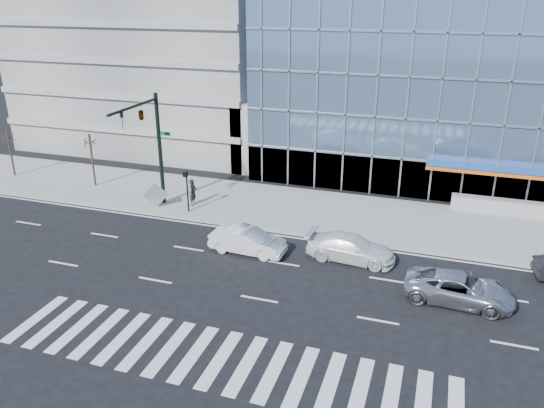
{
  "coord_description": "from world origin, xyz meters",
  "views": [
    {
      "loc": [
        7.93,
        -25.81,
        14.6
      ],
      "look_at": [
        -1.64,
        3.0,
        2.34
      ],
      "focal_mm": 35.0,
      "sensor_mm": 36.0,
      "label": 1
    }
  ],
  "objects": [
    {
      "name": "ped_signal_post",
      "position": [
        -8.5,
        4.94,
        2.14
      ],
      "size": [
        0.3,
        0.33,
        3.0
      ],
      "color": "black",
      "rests_on": "sidewalk"
    },
    {
      "name": "white_sedan",
      "position": [
        -2.41,
        0.7,
        0.76
      ],
      "size": [
        4.65,
        1.8,
        1.51
      ],
      "primitive_type": "imported",
      "rotation": [
        0.0,
        0.0,
        1.53
      ],
      "color": "silver",
      "rests_on": "ground"
    },
    {
      "name": "tilted_panel",
      "position": [
        -11.06,
        5.0,
        1.07
      ],
      "size": [
        1.68,
        0.85,
        1.84
      ],
      "primitive_type": "cube",
      "rotation": [
        0.0,
        0.75,
        0.45
      ],
      "color": "#959595",
      "rests_on": "sidewalk"
    },
    {
      "name": "traffic_signal",
      "position": [
        -11.0,
        4.57,
        6.16
      ],
      "size": [
        1.14,
        5.74,
        8.0
      ],
      "color": "black",
      "rests_on": "sidewalk"
    },
    {
      "name": "parking_garage",
      "position": [
        -20.0,
        26.0,
        10.0
      ],
      "size": [
        24.0,
        24.0,
        20.0
      ],
      "primitive_type": "cube",
      "color": "gray",
      "rests_on": "ground"
    },
    {
      "name": "street_tree_far",
      "position": [
        -26.0,
        7.5,
        3.45
      ],
      "size": [
        1.1,
        1.1,
        3.87
      ],
      "color": "#332319",
      "rests_on": "sidewalk"
    },
    {
      "name": "theatre_building",
      "position": [
        14.0,
        26.0,
        7.5
      ],
      "size": [
        42.0,
        26.0,
        15.0
      ],
      "primitive_type": "cube",
      "color": "#6786AD",
      "rests_on": "ground"
    },
    {
      "name": "ground",
      "position": [
        0.0,
        0.0,
        0.0
      ],
      "size": [
        160.0,
        160.0,
        0.0
      ],
      "primitive_type": "plane",
      "color": "black",
      "rests_on": "ground"
    },
    {
      "name": "silver_suv",
      "position": [
        9.59,
        -1.04,
        0.75
      ],
      "size": [
        5.52,
        2.77,
        1.5
      ],
      "primitive_type": "imported",
      "rotation": [
        0.0,
        0.0,
        1.52
      ],
      "color": "silver",
      "rests_on": "ground"
    },
    {
      "name": "ramp_block",
      "position": [
        -6.0,
        18.0,
        3.0
      ],
      "size": [
        6.0,
        8.0,
        6.0
      ],
      "primitive_type": "cube",
      "color": "gray",
      "rests_on": "ground"
    },
    {
      "name": "street_tree_near",
      "position": [
        -18.0,
        7.5,
        3.78
      ],
      "size": [
        1.1,
        1.1,
        4.23
      ],
      "color": "#332319",
      "rests_on": "sidewalk"
    },
    {
      "name": "pedestrian",
      "position": [
        -8.73,
        6.25,
        1.12
      ],
      "size": [
        0.47,
        0.71,
        1.94
      ],
      "primitive_type": "imported",
      "rotation": [
        0.0,
        0.0,
        1.58
      ],
      "color": "black",
      "rests_on": "sidewalk"
    },
    {
      "name": "sidewalk",
      "position": [
        0.0,
        8.0,
        0.07
      ],
      "size": [
        120.0,
        8.0,
        0.15
      ],
      "primitive_type": "cube",
      "color": "gray",
      "rests_on": "ground"
    },
    {
      "name": "white_suv",
      "position": [
        3.59,
        1.73,
        0.75
      ],
      "size": [
        5.27,
        2.39,
        1.5
      ],
      "primitive_type": "imported",
      "rotation": [
        0.0,
        0.0,
        1.51
      ],
      "color": "white",
      "rests_on": "ground"
    }
  ]
}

